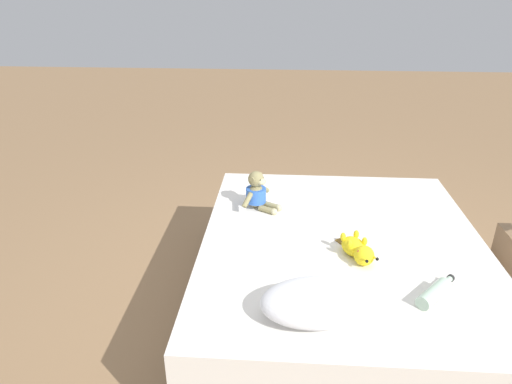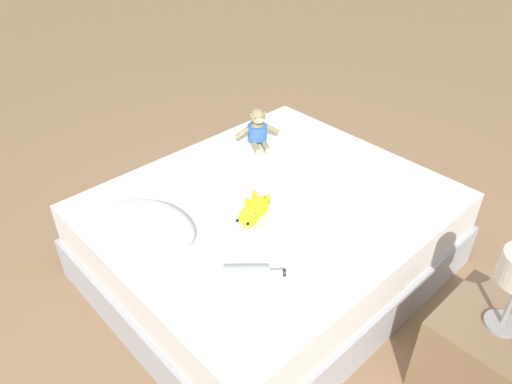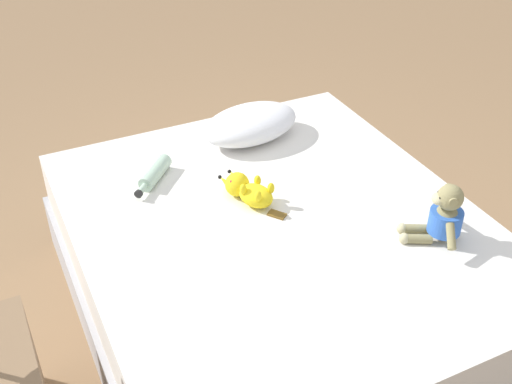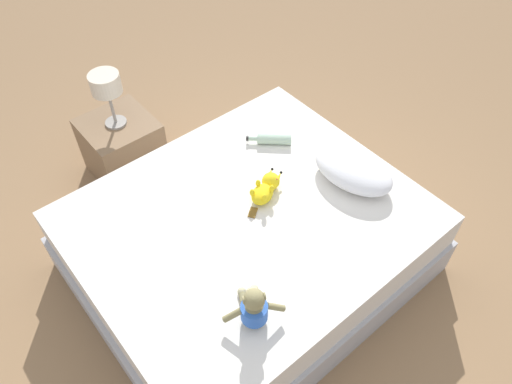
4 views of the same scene
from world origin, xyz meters
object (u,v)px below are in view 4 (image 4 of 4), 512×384
at_px(plush_monkey, 254,308).
at_px(glass_bottle, 273,139).
at_px(pillow, 353,170).
at_px(bed, 249,243).
at_px(nightstand, 123,148).
at_px(bedside_lamp, 106,86).
at_px(plush_yellow_creature, 266,188).

distance_m(plush_monkey, glass_bottle, 1.18).
distance_m(pillow, plush_monkey, 1.03).
height_order(bed, nightstand, bed).
bearing_deg(bed, nightstand, -172.99).
xyz_separation_m(plush_monkey, bedside_lamp, (-1.68, 0.21, 0.13)).
relative_size(plush_monkey, nightstand, 0.59).
xyz_separation_m(bed, bedside_lamp, (-1.20, -0.15, 0.49)).
height_order(bed, bedside_lamp, bedside_lamp).
bearing_deg(glass_bottle, nightstand, -143.96).
distance_m(glass_bottle, bedside_lamp, 1.07).
relative_size(glass_bottle, bedside_lamp, 0.62).
bearing_deg(nightstand, plush_monkey, -7.19).
height_order(glass_bottle, nightstand, glass_bottle).
xyz_separation_m(bed, glass_bottle, (-0.34, 0.47, 0.29)).
bearing_deg(pillow, bedside_lamp, -150.68).
bearing_deg(bedside_lamp, plush_monkey, -7.19).
bearing_deg(plush_monkey, glass_bottle, 134.81).
bearing_deg(nightstand, bedside_lamp, 0.00).
distance_m(plush_yellow_creature, glass_bottle, 0.42).
bearing_deg(pillow, plush_monkey, -72.36).
relative_size(plush_yellow_creature, nightstand, 0.71).
distance_m(nightstand, bedside_lamp, 0.51).
xyz_separation_m(bed, plush_monkey, (0.48, -0.36, 0.35)).
relative_size(plush_yellow_creature, glass_bottle, 1.36).
distance_m(plush_yellow_creature, nightstand, 1.23).
bearing_deg(plush_yellow_creature, bedside_lamp, -164.52).
bearing_deg(pillow, plush_yellow_creature, -116.39).
relative_size(bed, plush_yellow_creature, 5.68).
distance_m(plush_monkey, plush_yellow_creature, 0.76).
relative_size(plush_yellow_creature, bedside_lamp, 0.85).
height_order(bed, pillow, pillow).
xyz_separation_m(plush_monkey, plush_yellow_creature, (-0.54, 0.53, -0.05)).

